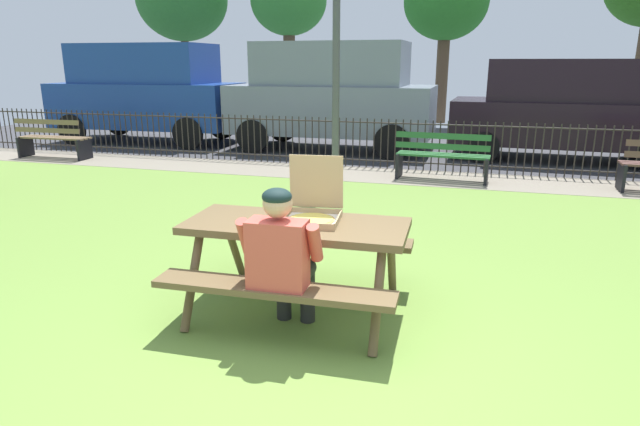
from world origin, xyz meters
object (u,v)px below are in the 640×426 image
at_px(far_tree_midleft, 289,2).
at_px(lamp_post_walkway, 336,37).
at_px(pizza_box_open, 313,208).
at_px(park_bench_left, 53,139).
at_px(adult_at_table, 282,257).
at_px(parked_car_left, 331,94).
at_px(parked_car_center, 567,108).
at_px(parked_car_far_left, 147,91).
at_px(picnic_table_foreground, 296,243).
at_px(park_bench_center, 442,157).
at_px(far_tree_center, 446,3).

bearing_deg(far_tree_midleft, lamp_post_walkway, -67.09).
bearing_deg(pizza_box_open, lamp_post_walkway, 102.14).
xyz_separation_m(park_bench_left, far_tree_midleft, (2.11, 9.56, 3.62)).
distance_m(adult_at_table, far_tree_midleft, 16.89).
xyz_separation_m(adult_at_table, parked_car_left, (-1.99, 8.90, 0.65)).
bearing_deg(far_tree_midleft, parked_car_left, -63.52).
distance_m(lamp_post_walkway, parked_car_center, 5.61).
relative_size(pizza_box_open, parked_car_far_left, 0.11).
distance_m(picnic_table_foreground, far_tree_midleft, 16.42).
xyz_separation_m(park_bench_center, parked_car_center, (2.32, 2.80, 0.68)).
bearing_deg(park_bench_left, park_bench_center, 0.00).
xyz_separation_m(lamp_post_walkway, far_tree_center, (1.01, 10.44, 1.46)).
relative_size(lamp_post_walkway, far_tree_midleft, 0.74).
bearing_deg(far_tree_center, far_tree_midleft, 180.00).
bearing_deg(adult_at_table, parked_car_far_left, 127.76).
xyz_separation_m(parked_car_left, parked_car_center, (5.08, -0.00, -0.21)).
distance_m(adult_at_table, lamp_post_walkway, 5.58).
height_order(park_bench_left, far_tree_center, far_tree_center).
relative_size(park_bench_left, parked_car_center, 0.34).
distance_m(picnic_table_foreground, parked_car_left, 8.65).
bearing_deg(parked_car_left, far_tree_center, 73.07).
bearing_deg(lamp_post_walkway, far_tree_midleft, 112.91).
xyz_separation_m(pizza_box_open, parked_car_center, (3.04, 8.28, 0.23)).
xyz_separation_m(far_tree_midleft, far_tree_center, (5.42, 0.00, -0.17)).
distance_m(pizza_box_open, far_tree_midleft, 16.29).
distance_m(park_bench_left, far_tree_midleft, 10.43).
distance_m(picnic_table_foreground, parked_car_far_left, 10.86).
bearing_deg(parked_car_left, adult_at_table, -77.40).
distance_m(picnic_table_foreground, pizza_box_open, 0.31).
relative_size(adult_at_table, lamp_post_walkway, 0.30).
height_order(picnic_table_foreground, far_tree_midleft, far_tree_midleft).
bearing_deg(pizza_box_open, picnic_table_foreground, -131.31).
bearing_deg(parked_car_left, lamp_post_walkway, -74.13).
bearing_deg(adult_at_table, far_tree_midleft, 108.88).
bearing_deg(picnic_table_foreground, pizza_box_open, 48.69).
xyz_separation_m(park_bench_left, lamp_post_walkway, (6.52, -0.88, 1.99)).
distance_m(parked_car_far_left, far_tree_center, 10.03).
xyz_separation_m(pizza_box_open, adult_at_table, (-0.05, -0.62, -0.21)).
bearing_deg(park_bench_center, pizza_box_open, -97.45).
bearing_deg(adult_at_table, lamp_post_walkway, 100.24).
bearing_deg(adult_at_table, parked_car_center, 70.87).
xyz_separation_m(pizza_box_open, park_bench_center, (0.72, 5.48, -0.45)).
xyz_separation_m(parked_car_left, far_tree_midleft, (-3.36, 6.76, 2.73)).
bearing_deg(park_bench_center, adult_at_table, -97.14).
xyz_separation_m(lamp_post_walkway, parked_car_far_left, (-5.95, 3.68, -1.10)).
distance_m(pizza_box_open, far_tree_center, 15.33).
relative_size(park_bench_left, parked_car_left, 0.34).
distance_m(picnic_table_foreground, far_tree_center, 15.51).
distance_m(lamp_post_walkway, parked_car_left, 3.98).
height_order(pizza_box_open, lamp_post_walkway, lamp_post_walkway).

